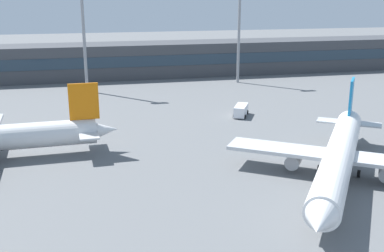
{
  "coord_description": "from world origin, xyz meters",
  "views": [
    {
      "loc": [
        -21.37,
        -27.52,
        22.97
      ],
      "look_at": [
        -6.0,
        40.0,
        3.0
      ],
      "focal_mm": 44.55,
      "sensor_mm": 36.0,
      "label": 1
    }
  ],
  "objects": [
    {
      "name": "service_van_white",
      "position": [
        6.72,
        54.65,
        1.11
      ],
      "size": [
        4.16,
        5.54,
        2.08
      ],
      "color": "white",
      "rests_on": "ground_plane"
    },
    {
      "name": "floodlight_tower_west",
      "position": [
        -21.03,
        84.1,
        17.36
      ],
      "size": [
        3.2,
        0.8,
        30.54
      ],
      "color": "gray",
      "rests_on": "ground_plane"
    },
    {
      "name": "terminal_building",
      "position": [
        0.0,
        101.08,
        4.5
      ],
      "size": [
        151.53,
        12.13,
        9.0
      ],
      "color": "#3F4247",
      "rests_on": "ground_plane"
    },
    {
      "name": "floodlight_tower_east",
      "position": [
        16.62,
        86.88,
        15.57
      ],
      "size": [
        3.2,
        0.8,
        27.06
      ],
      "color": "gray",
      "rests_on": "ground_plane"
    },
    {
      "name": "ground_plane",
      "position": [
        0.0,
        40.0,
        0.0
      ],
      "size": [
        400.0,
        400.0,
        0.0
      ],
      "primitive_type": "plane",
      "color": "slate"
    },
    {
      "name": "airplane_near",
      "position": [
        8.47,
        22.22,
        3.08
      ],
      "size": [
        26.67,
        35.25,
        10.09
      ],
      "color": "white",
      "rests_on": "ground_plane"
    }
  ]
}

